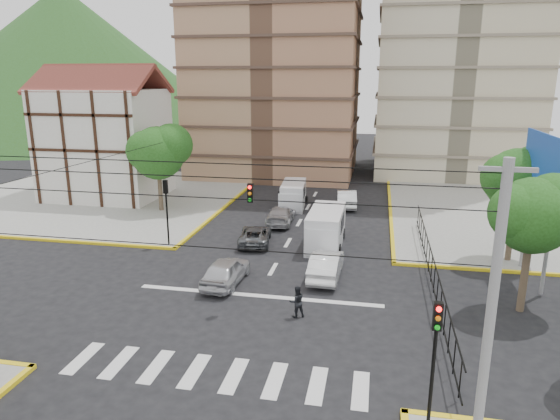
% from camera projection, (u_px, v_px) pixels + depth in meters
% --- Properties ---
extents(ground, '(160.00, 160.00, 0.00)m').
position_uv_depth(ground, '(252.00, 306.00, 24.95)').
color(ground, black).
rests_on(ground, ground).
extents(sidewalk_nw, '(26.00, 26.00, 0.15)m').
position_uv_depth(sidewalk_nw, '(101.00, 196.00, 47.61)').
color(sidewalk_nw, gray).
rests_on(sidewalk_nw, ground).
extents(sidewalk_ne, '(26.00, 26.00, 0.15)m').
position_uv_depth(sidewalk_ne, '(554.00, 218.00, 40.16)').
color(sidewalk_ne, gray).
rests_on(sidewalk_ne, ground).
extents(crosswalk_stripes, '(12.00, 2.40, 0.01)m').
position_uv_depth(crosswalk_stripes, '(214.00, 373.00, 19.26)').
color(crosswalk_stripes, silver).
rests_on(crosswalk_stripes, ground).
extents(stop_line, '(13.00, 0.40, 0.01)m').
position_uv_depth(stop_line, '(258.00, 296.00, 26.09)').
color(stop_line, silver).
rests_on(stop_line, ground).
extents(tudor_building, '(10.80, 8.05, 12.23)m').
position_uv_depth(tudor_building, '(105.00, 142.00, 46.09)').
color(tudor_building, silver).
rests_on(tudor_building, ground).
extents(distant_hill, '(70.00, 70.00, 28.00)m').
position_uv_depth(distant_hill, '(67.00, 61.00, 97.93)').
color(distant_hill, '#29511B').
rests_on(distant_hill, ground).
extents(park_fence, '(0.10, 22.50, 1.66)m').
position_uv_depth(park_fence, '(430.00, 284.00, 27.54)').
color(park_fence, black).
rests_on(park_fence, ground).
extents(billboard, '(0.36, 6.20, 8.10)m').
position_uv_depth(billboard, '(543.00, 176.00, 26.39)').
color(billboard, slate).
rests_on(billboard, ground).
extents(tree_park_a, '(4.41, 3.60, 6.83)m').
position_uv_depth(tree_park_a, '(535.00, 212.00, 23.13)').
color(tree_park_a, '#473828').
rests_on(tree_park_a, ground).
extents(tree_park_c, '(4.65, 3.80, 7.25)m').
position_uv_depth(tree_park_c, '(519.00, 177.00, 29.49)').
color(tree_park_c, '#473828').
rests_on(tree_park_c, ground).
extents(tree_tudor, '(5.39, 4.40, 7.43)m').
position_uv_depth(tree_tudor, '(159.00, 150.00, 41.00)').
color(tree_tudor, '#473828').
rests_on(tree_tudor, ground).
extents(traffic_light_se, '(0.28, 0.22, 4.40)m').
position_uv_depth(traffic_light_se, '(435.00, 345.00, 15.30)').
color(traffic_light_se, black).
rests_on(traffic_light_se, ground).
extents(traffic_light_nw, '(0.28, 0.22, 4.40)m').
position_uv_depth(traffic_light_nw, '(166.00, 201.00, 32.99)').
color(traffic_light_nw, black).
rests_on(traffic_light_nw, ground).
extents(traffic_light_hanging, '(18.00, 9.12, 0.92)m').
position_uv_depth(traffic_light_hanging, '(239.00, 201.00, 21.50)').
color(traffic_light_hanging, black).
rests_on(traffic_light_hanging, ground).
extents(utility_pole_se, '(1.40, 0.28, 9.00)m').
position_uv_depth(utility_pole_se, '(490.00, 318.00, 13.51)').
color(utility_pole_se, slate).
rests_on(utility_pole_se, ground).
extents(van_right_lane, '(2.30, 5.53, 2.48)m').
position_uv_depth(van_right_lane, '(326.00, 230.00, 33.26)').
color(van_right_lane, silver).
rests_on(van_right_lane, ground).
extents(van_left_lane, '(2.29, 5.00, 2.19)m').
position_uv_depth(van_left_lane, '(293.00, 196.00, 43.36)').
color(van_left_lane, silver).
rests_on(van_left_lane, ground).
extents(car_silver_front_left, '(1.98, 4.46, 1.49)m').
position_uv_depth(car_silver_front_left, '(226.00, 271.00, 27.44)').
color(car_silver_front_left, silver).
rests_on(car_silver_front_left, ground).
extents(car_white_front_right, '(1.74, 4.65, 1.52)m').
position_uv_depth(car_white_front_right, '(326.00, 265.00, 28.33)').
color(car_white_front_right, white).
rests_on(car_white_front_right, ground).
extents(car_grey_mid_left, '(2.66, 4.63, 1.22)m').
position_uv_depth(car_grey_mid_left, '(255.00, 235.00, 34.14)').
color(car_grey_mid_left, '#575B5F').
rests_on(car_grey_mid_left, ground).
extents(car_silver_rear_left, '(2.13, 4.80, 1.37)m').
position_uv_depth(car_silver_rear_left, '(281.00, 215.00, 38.76)').
color(car_silver_rear_left, '#A7A8AC').
rests_on(car_silver_rear_left, ground).
extents(car_darkgrey_mid_right, '(1.50, 3.61, 1.22)m').
position_uv_depth(car_darkgrey_mid_right, '(319.00, 212.00, 39.76)').
color(car_darkgrey_mid_right, '#28282A').
rests_on(car_darkgrey_mid_right, ground).
extents(car_white_rear_right, '(2.04, 4.78, 1.53)m').
position_uv_depth(car_white_rear_right, '(347.00, 198.00, 43.74)').
color(car_white_rear_right, white).
rests_on(car_white_rear_right, ground).
extents(pedestrian_crosswalk, '(0.95, 0.87, 1.56)m').
position_uv_depth(pedestrian_crosswalk, '(297.00, 302.00, 23.62)').
color(pedestrian_crosswalk, black).
rests_on(pedestrian_crosswalk, ground).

